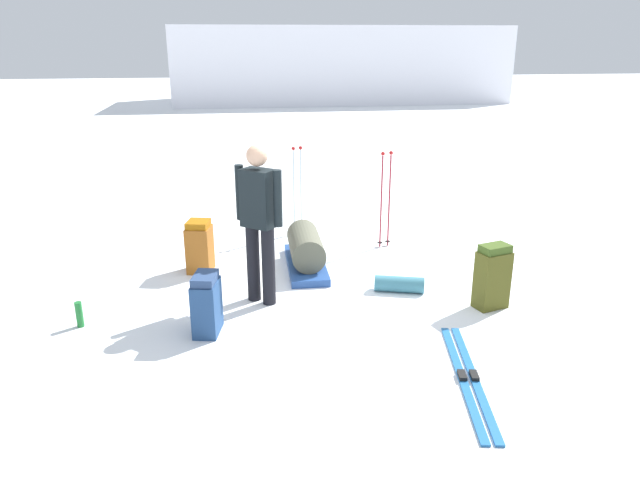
{
  "coord_description": "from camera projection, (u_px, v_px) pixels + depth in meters",
  "views": [
    {
      "loc": [
        -0.85,
        -5.76,
        2.69
      ],
      "look_at": [
        0.0,
        0.0,
        0.7
      ],
      "focal_mm": 33.1,
      "sensor_mm": 36.0,
      "label": 1
    }
  ],
  "objects": [
    {
      "name": "skier_standing",
      "position": [
        259.0,
        217.0,
        6.07
      ],
      "size": [
        0.46,
        0.4,
        1.7
      ],
      "color": "black",
      "rests_on": "ground_plane"
    },
    {
      "name": "backpack_large_dark",
      "position": [
        207.0,
        304.0,
        5.61
      ],
      "size": [
        0.29,
        0.4,
        0.6
      ],
      "color": "navy",
      "rests_on": "ground_plane"
    },
    {
      "name": "sleeping_mat_rolled",
      "position": [
        399.0,
        284.0,
        6.59
      ],
      "size": [
        0.58,
        0.33,
        0.18
      ],
      "primitive_type": "cylinder",
      "rotation": [
        0.0,
        1.57,
        2.85
      ],
      "color": "teal",
      "rests_on": "ground_plane"
    },
    {
      "name": "ski_poles_planted_far",
      "position": [
        297.0,
        186.0,
        8.38
      ],
      "size": [
        0.17,
        0.1,
        1.28
      ],
      "color": "#AEC0C6",
      "rests_on": "ground_plane"
    },
    {
      "name": "gear_sled",
      "position": [
        306.0,
        251.0,
        7.24
      ],
      "size": [
        0.48,
        1.31,
        0.49
      ],
      "color": "navy",
      "rests_on": "ground_plane"
    },
    {
      "name": "ski_poles_planted_near",
      "position": [
        386.0,
        195.0,
        7.84
      ],
      "size": [
        0.19,
        0.11,
        1.31
      ],
      "color": "maroon",
      "rests_on": "ground_plane"
    },
    {
      "name": "backpack_bright",
      "position": [
        492.0,
        277.0,
        6.13
      ],
      "size": [
        0.38,
        0.3,
        0.7
      ],
      "color": "#494817",
      "rests_on": "ground_plane"
    },
    {
      "name": "ski_pair_near",
      "position": [
        468.0,
        377.0,
        4.92
      ],
      "size": [
        0.49,
        1.75,
        0.05
      ],
      "color": "#20609F",
      "rests_on": "ground_plane"
    },
    {
      "name": "distant_snow_ridge",
      "position": [
        338.0,
        64.0,
        26.54
      ],
      "size": [
        14.45,
        5.08,
        3.23
      ],
      "primitive_type": "cube",
      "rotation": [
        0.0,
        0.0,
        -0.01
      ],
      "color": "white",
      "rests_on": "ground_plane"
    },
    {
      "name": "backpack_small_spare",
      "position": [
        200.0,
        247.0,
        7.11
      ],
      "size": [
        0.34,
        0.37,
        0.64
      ],
      "color": "#95531B",
      "rests_on": "ground_plane"
    },
    {
      "name": "thermos_bottle",
      "position": [
        79.0,
        314.0,
        5.78
      ],
      "size": [
        0.07,
        0.07,
        0.26
      ],
      "primitive_type": "cylinder",
      "color": "#1A692A",
      "rests_on": "ground_plane"
    },
    {
      "name": "ground_plane",
      "position": [
        320.0,
        301.0,
        6.38
      ],
      "size": [
        80.0,
        80.0,
        0.0
      ],
      "primitive_type": "plane",
      "color": "white"
    }
  ]
}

